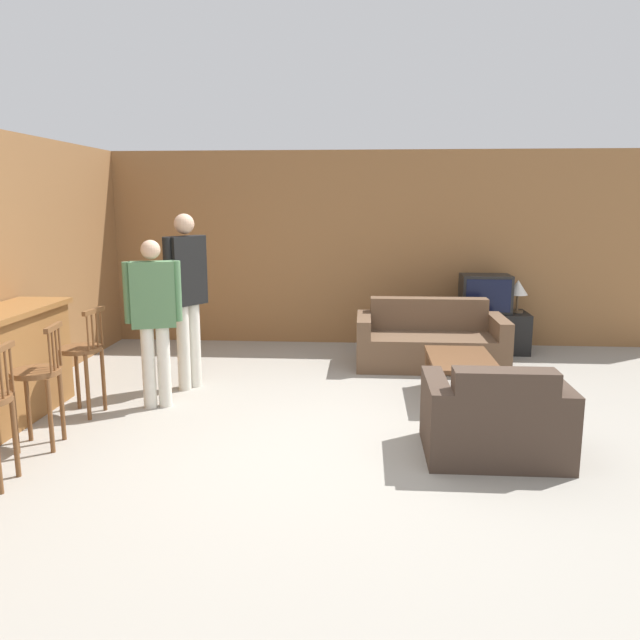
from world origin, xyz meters
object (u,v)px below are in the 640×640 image
at_px(bar_chair_far, 82,357).
at_px(bar_chair_mid, 38,381).
at_px(couch_far, 430,342).
at_px(tv_unit, 483,332).
at_px(person_by_window, 187,290).
at_px(coffee_table, 461,363).
at_px(armchair_near, 495,421).
at_px(table_lamp, 518,289).
at_px(person_by_counter, 154,314).
at_px(tv, 485,293).

bearing_deg(bar_chair_far, bar_chair_mid, -90.00).
relative_size(bar_chair_mid, couch_far, 0.57).
bearing_deg(couch_far, tv_unit, 44.93).
bearing_deg(person_by_window, coffee_table, -4.11).
xyz_separation_m(bar_chair_far, armchair_near, (3.56, -0.71, -0.26)).
height_order(coffee_table, table_lamp, table_lamp).
distance_m(bar_chair_mid, bar_chair_far, 0.77).
height_order(table_lamp, person_by_counter, person_by_counter).
height_order(armchair_near, tv, tv).
bearing_deg(person_by_window, person_by_counter, -102.45).
distance_m(bar_chair_far, table_lamp, 5.30).
height_order(bar_chair_mid, tv, tv).
distance_m(armchair_near, person_by_window, 3.33).
bearing_deg(table_lamp, tv, -179.58).
height_order(bar_chair_mid, person_by_counter, person_by_counter).
height_order(bar_chair_mid, table_lamp, bar_chair_mid).
bearing_deg(person_by_counter, armchair_near, -18.03).
relative_size(bar_chair_far, tv, 1.58).
bearing_deg(bar_chair_far, person_by_window, 50.14).
bearing_deg(bar_chair_far, tv_unit, 33.83).
relative_size(person_by_window, person_by_counter, 1.14).
xyz_separation_m(bar_chair_far, tv_unit, (4.11, 2.76, -0.28)).
bearing_deg(tv_unit, coffee_table, -106.23).
xyz_separation_m(bar_chair_mid, table_lamp, (4.52, 3.53, 0.29)).
height_order(armchair_near, tv_unit, armchair_near).
distance_m(tv_unit, tv, 0.50).
bearing_deg(coffee_table, armchair_near, -87.88).
relative_size(armchair_near, tv, 1.68).
bearing_deg(bar_chair_far, person_by_counter, 22.96).
bearing_deg(coffee_table, bar_chair_mid, -157.44).
bearing_deg(table_lamp, couch_far, -146.98).
height_order(couch_far, person_by_counter, person_by_counter).
xyz_separation_m(tv, person_by_window, (-3.37, -1.87, 0.27)).
bearing_deg(tv, coffee_table, -106.25).
height_order(bar_chair_mid, coffee_table, bar_chair_mid).
distance_m(bar_chair_far, couch_far, 3.90).
relative_size(coffee_table, tv, 1.62).
relative_size(bar_chair_far, table_lamp, 2.35).
distance_m(tv, table_lamp, 0.42).
relative_size(bar_chair_mid, tv, 1.58).
relative_size(bar_chair_far, tv_unit, 0.89).
bearing_deg(couch_far, person_by_counter, -147.70).
bearing_deg(couch_far, armchair_near, -85.38).
height_order(tv, person_by_window, person_by_window).
xyz_separation_m(bar_chair_mid, person_by_window, (0.74, 1.66, 0.50)).
bearing_deg(bar_chair_mid, table_lamp, 37.96).
xyz_separation_m(tv, person_by_counter, (-3.51, -2.50, 0.14)).
height_order(armchair_near, person_by_window, person_by_window).
bearing_deg(tv, bar_chair_mid, -139.38).
relative_size(couch_far, tv_unit, 1.56).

